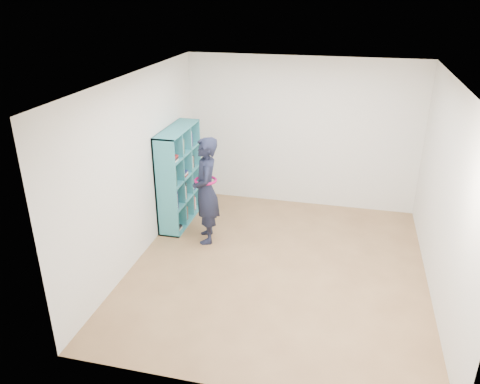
# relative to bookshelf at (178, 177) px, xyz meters

# --- Properties ---
(floor) EXTENTS (4.50, 4.50, 0.00)m
(floor) POSITION_rel_bookshelf_xyz_m (1.84, -1.06, -0.78)
(floor) COLOR brown
(floor) RESTS_ON ground
(ceiling) EXTENTS (4.50, 4.50, 0.00)m
(ceiling) POSITION_rel_bookshelf_xyz_m (1.84, -1.06, 1.82)
(ceiling) COLOR white
(ceiling) RESTS_ON wall_back
(wall_left) EXTENTS (0.02, 4.50, 2.60)m
(wall_left) POSITION_rel_bookshelf_xyz_m (-0.16, -1.06, 0.52)
(wall_left) COLOR white
(wall_left) RESTS_ON floor
(wall_right) EXTENTS (0.02, 4.50, 2.60)m
(wall_right) POSITION_rel_bookshelf_xyz_m (3.84, -1.06, 0.52)
(wall_right) COLOR white
(wall_right) RESTS_ON floor
(wall_back) EXTENTS (4.00, 0.02, 2.60)m
(wall_back) POSITION_rel_bookshelf_xyz_m (1.84, 1.19, 0.52)
(wall_back) COLOR white
(wall_back) RESTS_ON floor
(wall_front) EXTENTS (4.00, 0.02, 2.60)m
(wall_front) POSITION_rel_bookshelf_xyz_m (1.84, -3.31, 0.52)
(wall_front) COLOR white
(wall_front) RESTS_ON floor
(bookshelf) EXTENTS (0.35, 1.20, 1.60)m
(bookshelf) POSITION_rel_bookshelf_xyz_m (0.00, 0.00, 0.00)
(bookshelf) COLOR teal
(bookshelf) RESTS_ON floor
(person) EXTENTS (0.56, 0.69, 1.65)m
(person) POSITION_rel_bookshelf_xyz_m (0.64, -0.52, 0.05)
(person) COLOR black
(person) RESTS_ON floor
(smartphone) EXTENTS (0.04, 0.08, 0.12)m
(smartphone) POSITION_rel_bookshelf_xyz_m (0.49, -0.49, 0.16)
(smartphone) COLOR silver
(smartphone) RESTS_ON person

